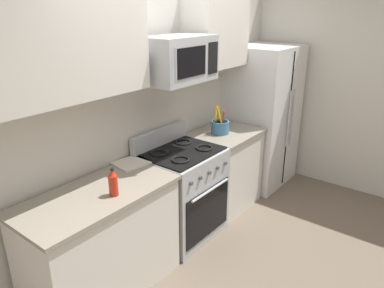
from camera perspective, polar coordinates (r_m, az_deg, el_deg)
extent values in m
plane|color=#6B5B4C|center=(3.66, 6.59, -17.04)|extent=(16.00, 16.00, 0.00)
cube|color=beige|center=(3.63, -6.39, 5.77)|extent=(8.00, 0.10, 2.60)
cube|color=silver|center=(3.12, -13.83, -15.02)|extent=(1.21, 0.59, 0.88)
cube|color=gray|center=(2.88, -14.61, -7.66)|extent=(1.25, 0.63, 0.03)
cube|color=#B2B5BA|center=(3.71, -1.52, -7.88)|extent=(0.76, 0.63, 0.91)
cube|color=black|center=(3.59, 2.52, -10.66)|extent=(0.67, 0.01, 0.51)
cylinder|color=#B2B5BA|center=(3.45, 2.94, -7.18)|extent=(0.57, 0.02, 0.02)
cube|color=black|center=(3.51, -1.60, -1.24)|extent=(0.73, 0.57, 0.02)
cube|color=#B2B5BA|center=(3.66, -5.08, 0.99)|extent=(0.76, 0.06, 0.18)
torus|color=black|center=(3.30, -1.82, -2.46)|extent=(0.17, 0.17, 0.02)
torus|color=black|center=(3.56, 1.91, -0.62)|extent=(0.17, 0.17, 0.02)
torus|color=black|center=(3.46, -5.21, -1.38)|extent=(0.17, 0.17, 0.02)
torus|color=black|center=(3.71, -1.40, 0.30)|extent=(0.17, 0.17, 0.02)
cylinder|color=#4C4C51|center=(3.18, -0.11, -6.19)|extent=(0.04, 0.02, 0.04)
cylinder|color=#4C4C51|center=(3.28, 1.36, -5.32)|extent=(0.04, 0.02, 0.04)
cylinder|color=#4C4C51|center=(3.38, 2.75, -4.51)|extent=(0.04, 0.02, 0.04)
cylinder|color=#4C4C51|center=(3.48, 4.05, -3.74)|extent=(0.04, 0.02, 0.04)
cylinder|color=#4C4C51|center=(3.59, 5.27, -3.01)|extent=(0.04, 0.02, 0.04)
cube|color=silver|center=(4.28, 5.11, -4.05)|extent=(0.74, 0.59, 0.88)
cube|color=gray|center=(4.11, 5.31, 1.71)|extent=(0.78, 0.63, 0.03)
cube|color=silver|center=(4.81, 10.94, 4.24)|extent=(0.87, 0.70, 1.79)
cube|color=black|center=(4.67, 14.80, 3.41)|extent=(0.01, 0.01, 1.70)
cylinder|color=#B2B5BA|center=(4.60, 14.90, 3.73)|extent=(0.02, 0.02, 0.71)
cylinder|color=#B2B5BA|center=(4.69, 15.39, 4.01)|extent=(0.02, 0.02, 0.71)
cube|color=beige|center=(4.97, 20.54, 8.69)|extent=(0.10, 8.00, 2.60)
cube|color=#B2B5BA|center=(3.30, -2.19, 13.13)|extent=(0.69, 0.40, 0.40)
cube|color=black|center=(3.13, 0.00, 12.71)|extent=(0.38, 0.01, 0.25)
cube|color=black|center=(3.37, 3.30, 13.28)|extent=(0.14, 0.01, 0.28)
cylinder|color=#B2B5BA|center=(2.92, -2.61, 12.10)|extent=(0.02, 0.02, 0.28)
cube|color=silver|center=(2.70, -19.09, 14.16)|extent=(1.24, 0.34, 0.72)
cube|color=silver|center=(3.99, 3.80, 17.05)|extent=(0.77, 0.34, 0.72)
cylinder|color=teal|center=(4.04, 4.42, 2.64)|extent=(0.20, 0.20, 0.14)
cylinder|color=black|center=(4.03, 4.43, 2.79)|extent=(0.16, 0.16, 0.12)
cylinder|color=green|center=(4.02, 4.38, 3.64)|extent=(0.05, 0.02, 0.23)
cylinder|color=red|center=(4.02, 4.85, 3.71)|extent=(0.05, 0.06, 0.24)
cylinder|color=yellow|center=(4.01, 3.70, 4.01)|extent=(0.09, 0.06, 0.28)
cylinder|color=orange|center=(3.99, 4.43, 4.01)|extent=(0.05, 0.08, 0.29)
cylinder|color=orange|center=(3.96, 4.45, 3.84)|extent=(0.06, 0.09, 0.29)
cylinder|color=olive|center=(4.02, 4.76, 3.55)|extent=(0.04, 0.03, 0.22)
cube|color=silver|center=(3.31, -9.42, -2.92)|extent=(0.33, 0.29, 0.02)
cylinder|color=red|center=(2.78, -12.19, -6.36)|extent=(0.07, 0.07, 0.16)
cone|color=red|center=(2.73, -12.35, -4.45)|extent=(0.06, 0.06, 0.05)
cylinder|color=black|center=(2.72, -12.40, -3.88)|extent=(0.03, 0.03, 0.01)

